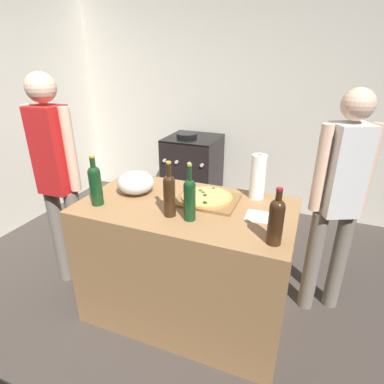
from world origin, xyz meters
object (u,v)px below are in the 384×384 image
at_px(stove, 193,174).
at_px(person_in_stripes, 57,173).
at_px(paper_towel_roll, 258,177).
at_px(person_in_red, 339,196).
at_px(mixing_bowl, 136,182).
at_px(wine_bottle_dark, 190,197).
at_px(pizza, 207,197).
at_px(wine_bottle_clear, 276,219).
at_px(wine_bottle_green, 169,193).
at_px(wine_bottle_amber, 95,183).

bearing_deg(stove, person_in_stripes, -104.63).
distance_m(paper_towel_roll, person_in_red, 0.55).
distance_m(mixing_bowl, wine_bottle_dark, 0.54).
distance_m(pizza, wine_bottle_clear, 0.60).
bearing_deg(wine_bottle_clear, person_in_stripes, 172.43).
relative_size(wine_bottle_green, wine_bottle_dark, 0.99).
bearing_deg(pizza, mixing_bowl, -173.96).
xyz_separation_m(wine_bottle_dark, stove, (-0.69, 1.79, -0.57)).
height_order(pizza, wine_bottle_amber, wine_bottle_amber).
height_order(wine_bottle_clear, wine_bottle_dark, wine_bottle_dark).
relative_size(wine_bottle_amber, wine_bottle_clear, 1.07).
bearing_deg(paper_towel_roll, person_in_stripes, -167.50).
relative_size(wine_bottle_dark, stove, 0.36).
xyz_separation_m(wine_bottle_green, stove, (-0.56, 1.79, -0.58)).
bearing_deg(wine_bottle_clear, person_in_red, 64.30).
bearing_deg(stove, mixing_bowl, -82.88).
height_order(pizza, mixing_bowl, mixing_bowl).
distance_m(mixing_bowl, wine_bottle_clear, 1.03).
bearing_deg(person_in_stripes, stove, 75.37).
distance_m(pizza, wine_bottle_amber, 0.72).
relative_size(mixing_bowl, stove, 0.27).
distance_m(mixing_bowl, paper_towel_roll, 0.83).
height_order(pizza, person_in_stripes, person_in_stripes).
bearing_deg(wine_bottle_amber, stove, 91.72).
distance_m(pizza, person_in_red, 0.87).
distance_m(pizza, wine_bottle_green, 0.32).
height_order(wine_bottle_clear, stove, wine_bottle_clear).
height_order(paper_towel_roll, stove, paper_towel_roll).
bearing_deg(wine_bottle_green, wine_bottle_amber, -176.29).
height_order(mixing_bowl, person_in_red, person_in_red).
distance_m(wine_bottle_green, wine_bottle_dark, 0.13).
bearing_deg(pizza, person_in_stripes, -173.41).
distance_m(wine_bottle_dark, stove, 2.00).
xyz_separation_m(paper_towel_roll, wine_bottle_amber, (-0.94, -0.48, -0.00)).
xyz_separation_m(wine_bottle_clear, stove, (-1.18, 1.87, -0.57)).
bearing_deg(pizza, person_in_red, 22.33).
distance_m(wine_bottle_green, person_in_stripes, 1.00).
relative_size(mixing_bowl, paper_towel_roll, 0.85).
relative_size(pizza, stove, 0.35).
distance_m(mixing_bowl, stove, 1.67).
relative_size(paper_towel_roll, stove, 0.32).
distance_m(pizza, wine_bottle_dark, 0.29).
relative_size(wine_bottle_green, person_in_red, 0.21).
height_order(wine_bottle_amber, wine_bottle_dark, wine_bottle_dark).
xyz_separation_m(person_in_stripes, person_in_red, (1.94, 0.46, -0.05)).
xyz_separation_m(mixing_bowl, wine_bottle_dark, (0.49, -0.22, 0.06)).
xyz_separation_m(pizza, person_in_stripes, (-1.13, -0.13, 0.06)).
bearing_deg(wine_bottle_dark, person_in_red, 36.24).
bearing_deg(person_in_stripes, wine_bottle_dark, -7.12).
xyz_separation_m(wine_bottle_amber, person_in_red, (1.45, 0.63, -0.11)).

